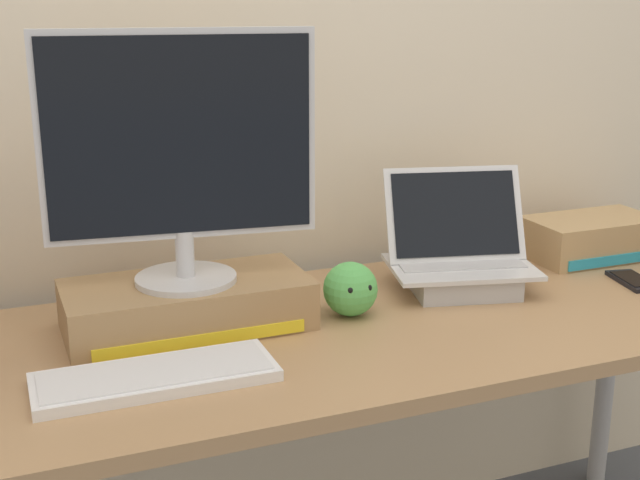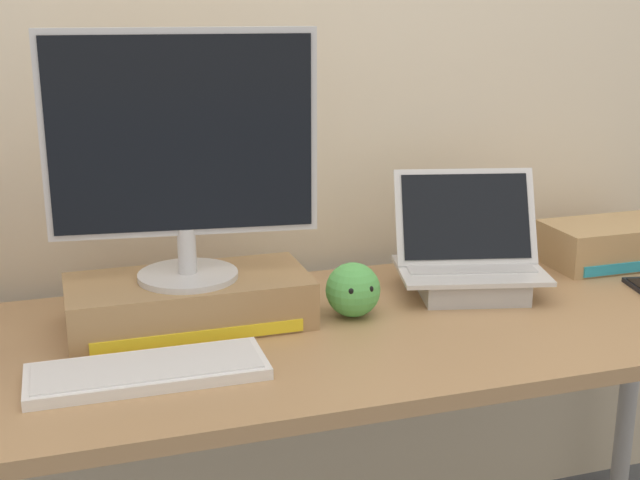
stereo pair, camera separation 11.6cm
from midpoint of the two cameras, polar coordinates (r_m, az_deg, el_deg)
back_wall at (r=1.99m, az=-6.68°, el=14.20°), size 7.00×0.10×2.60m
desk at (r=1.71m, az=-1.95°, el=-7.97°), size 2.08×0.69×0.73m
toner_box_yellow at (r=1.70m, az=-10.79°, el=-4.29°), size 0.47×0.23×0.10m
desktop_monitor at (r=1.62m, az=-11.34°, el=5.71°), size 0.51×0.20×0.48m
open_laptop at (r=1.91m, az=7.60°, el=-1.71°), size 0.36×0.29×0.26m
external_keyboard at (r=1.49m, az=-13.14°, el=-8.89°), size 0.41×0.15×0.02m
cell_phone at (r=2.04m, az=18.69°, el=-2.60°), size 0.09×0.15×0.01m
plush_toy at (r=1.73m, az=0.13°, el=-3.31°), size 0.11×0.11×0.11m
toner_box_cyan at (r=2.20m, az=16.24°, el=0.15°), size 0.32×0.18×0.10m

